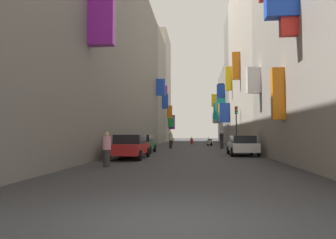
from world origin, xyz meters
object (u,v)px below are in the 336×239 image
(parked_car_white, at_px, (242,145))
(scooter_red, at_px, (192,141))
(parked_car_red, at_px, (130,146))
(pedestrian_crossing, at_px, (222,140))
(parked_car_green, at_px, (141,143))
(scooter_white, at_px, (210,142))
(pedestrian_near_right, at_px, (107,149))
(scooter_orange, at_px, (172,140))
(pedestrian_near_left, at_px, (171,140))
(traffic_light_near_corner, at_px, (236,120))

(parked_car_white, height_order, scooter_red, parked_car_white)
(parked_car_red, relative_size, pedestrian_crossing, 2.43)
(parked_car_green, bearing_deg, scooter_white, 68.14)
(parked_car_red, distance_m, pedestrian_near_right, 4.64)
(parked_car_green, xyz_separation_m, scooter_red, (3.64, 20.21, -0.29))
(parked_car_green, relative_size, scooter_orange, 2.15)
(scooter_orange, relative_size, pedestrian_near_left, 1.07)
(parked_car_green, relative_size, pedestrian_near_right, 2.48)
(parked_car_green, xyz_separation_m, pedestrian_crossing, (6.88, 7.07, 0.13))
(scooter_red, xyz_separation_m, scooter_orange, (-3.06, 3.46, 0.00))
(pedestrian_near_right, bearing_deg, parked_car_white, 47.91)
(scooter_red, relative_size, traffic_light_near_corner, 0.42)
(parked_car_green, relative_size, pedestrian_near_left, 2.31)
(pedestrian_near_right, bearing_deg, scooter_white, 77.16)
(pedestrian_crossing, height_order, pedestrian_near_left, pedestrian_crossing)
(scooter_red, height_order, pedestrian_near_left, pedestrian_near_left)
(pedestrian_crossing, bearing_deg, pedestrian_near_right, -111.01)
(scooter_red, bearing_deg, parked_car_red, -97.34)
(pedestrian_crossing, bearing_deg, scooter_red, 103.85)
(parked_car_red, distance_m, scooter_red, 25.87)
(traffic_light_near_corner, bearing_deg, pedestrian_crossing, -166.58)
(parked_car_green, height_order, parked_car_white, parked_car_green)
(parked_car_green, distance_m, pedestrian_crossing, 9.86)
(parked_car_red, xyz_separation_m, pedestrian_crossing, (6.55, 12.52, 0.12))
(pedestrian_near_right, bearing_deg, parked_car_red, 89.49)
(scooter_red, bearing_deg, scooter_orange, 131.48)
(scooter_white, relative_size, scooter_orange, 1.00)
(parked_car_white, height_order, pedestrian_near_right, pedestrian_near_right)
(parked_car_white, xyz_separation_m, scooter_red, (-3.93, 22.23, -0.27))
(parked_car_white, bearing_deg, pedestrian_near_right, -132.09)
(scooter_white, height_order, pedestrian_near_left, pedestrian_near_left)
(scooter_white, relative_size, pedestrian_crossing, 1.05)
(scooter_red, bearing_deg, traffic_light_near_corner, -69.67)
(scooter_white, distance_m, traffic_light_near_corner, 8.26)
(parked_car_green, relative_size, scooter_white, 2.16)
(pedestrian_near_right, bearing_deg, parked_car_green, 91.66)
(traffic_light_near_corner, bearing_deg, scooter_red, 110.33)
(parked_car_white, xyz_separation_m, scooter_orange, (-6.99, 25.69, -0.27))
(scooter_orange, distance_m, pedestrian_near_right, 33.75)
(scooter_orange, bearing_deg, pedestrian_near_left, -85.98)
(scooter_red, xyz_separation_m, traffic_light_near_corner, (4.73, -12.78, 2.44))
(parked_car_green, height_order, scooter_orange, parked_car_green)
(scooter_white, xyz_separation_m, pedestrian_near_right, (-5.71, -25.03, 0.33))
(parked_car_green, relative_size, traffic_light_near_corner, 0.93)
(scooter_red, distance_m, scooter_white, 5.76)
(parked_car_red, height_order, parked_car_white, parked_car_red)
(parked_car_green, distance_m, pedestrian_near_right, 10.09)
(parked_car_green, xyz_separation_m, scooter_orange, (0.58, 23.66, -0.29))
(parked_car_green, relative_size, parked_car_white, 0.99)
(pedestrian_crossing, xyz_separation_m, pedestrian_near_right, (-6.59, -17.15, -0.08))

